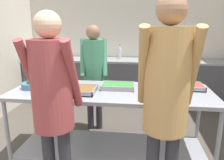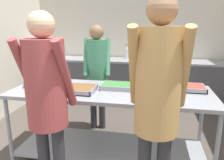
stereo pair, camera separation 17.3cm
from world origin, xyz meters
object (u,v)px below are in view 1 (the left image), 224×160
Objects in this scene: serving_tray_vegetables at (118,86)px; serving_tray_roast at (187,86)px; guest_serving_left at (166,92)px; cook_behind_counter at (94,66)px; serving_tray_greens at (80,90)px; sauce_pan at (153,83)px; guest_serving_right at (52,94)px; broccoli_bowl at (32,84)px; plate_stack at (58,84)px; water_bottle at (120,52)px.

serving_tray_vegetables is 1.06× the size of serving_tray_roast.
serving_tray_roast is at bearing 6.25° from serving_tray_vegetables.
cook_behind_counter is (-0.87, 1.59, -0.13)m from guest_serving_left.
cook_behind_counter is at bearing 90.68° from serving_tray_greens.
serving_tray_greens is at bearing -156.70° from sauce_pan.
guest_serving_right is (-0.03, -0.71, 0.18)m from serving_tray_greens.
serving_tray_vegetables is 0.22× the size of guest_serving_left.
serving_tray_vegetables is (1.03, 0.12, -0.02)m from broccoli_bowl.
plate_stack is 1.54m from guest_serving_left.
broccoli_bowl is at bearing -169.45° from sauce_pan.
serving_tray_roast is 1.14m from guest_serving_left.
serving_tray_vegetables is (0.75, 0.01, 0.00)m from plate_stack.
sauce_pan is at bearing 51.10° from guest_serving_right.
water_bottle is at bearing 83.58° from serving_tray_greens.
serving_tray_vegetables is 1.08m from guest_serving_left.
plate_stack is 0.73m from cook_behind_counter.
serving_tray_greens is 2.28m from water_bottle.
guest_serving_right reaches higher than broccoli_bowl.
sauce_pan is 0.41m from serving_tray_roast.
sauce_pan is 0.20× the size of guest_serving_left.
serving_tray_roast is at bearing 3.62° from plate_stack.
guest_serving_left is at bearing -88.65° from sauce_pan.
guest_serving_left is 3.06m from water_bottle.
broccoli_bowl is at bearing -173.11° from serving_tray_vegetables.
serving_tray_greens is 0.22× the size of cook_behind_counter.
guest_serving_right is (-0.89, 0.03, -0.06)m from guest_serving_left.
sauce_pan is at bearing 172.18° from serving_tray_roast.
plate_stack is 0.98m from guest_serving_right.
broccoli_bowl is at bearing 150.58° from guest_serving_left.
serving_tray_roast is at bearing 13.77° from serving_tray_greens.
serving_tray_roast is 2.19m from water_bottle.
guest_serving_right is 5.79× the size of water_bottle.
water_bottle is at bearing 79.40° from cook_behind_counter.
water_bottle is at bearing 106.93° from sauce_pan.
serving_tray_vegetables is at bearing -85.57° from water_bottle.
guest_serving_right is (-0.86, -1.07, 0.17)m from sauce_pan.
guest_serving_left is 1.06× the size of guest_serving_right.
serving_tray_greens is 0.97× the size of serving_tray_roast.
serving_tray_roast is at bearing -63.33° from water_bottle.
broccoli_bowl is 0.83× the size of water_bottle.
guest_serving_left is (1.20, -0.95, 0.25)m from plate_stack.
serving_tray_vegetables is at bearing -173.75° from serving_tray_roast.
serving_tray_greens is 0.20× the size of guest_serving_left.
sauce_pan is at bearing -30.01° from cook_behind_counter.
serving_tray_roast is (1.57, 0.10, 0.00)m from plate_stack.
serving_tray_roast is 1.63m from guest_serving_right.
guest_serving_right reaches higher than cook_behind_counter.
cook_behind_counter is at bearing 156.49° from serving_tray_roast.
guest_serving_left is at bearing -2.25° from guest_serving_right.
cook_behind_counter is (-0.01, 0.84, 0.11)m from serving_tray_greens.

